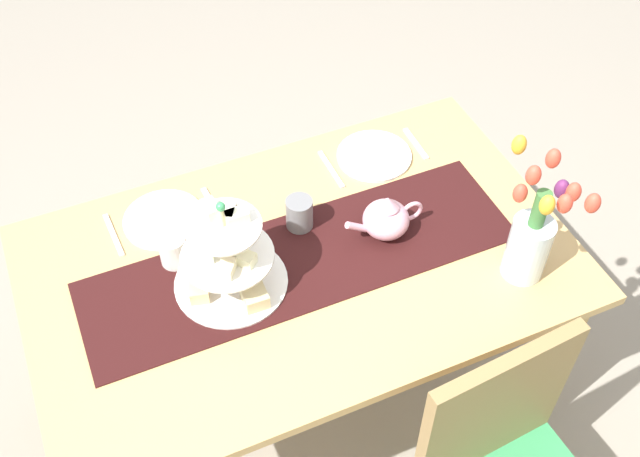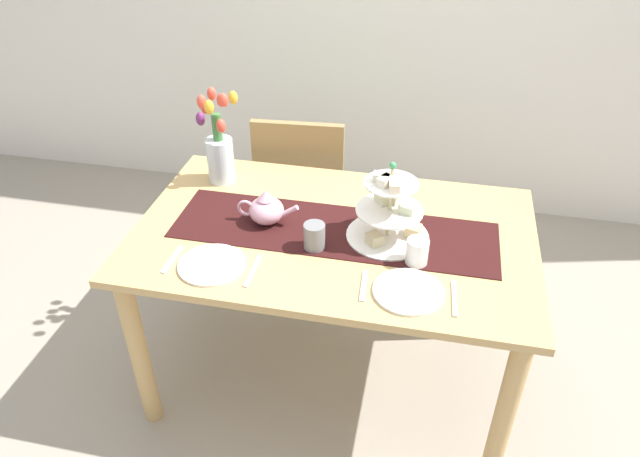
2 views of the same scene
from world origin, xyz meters
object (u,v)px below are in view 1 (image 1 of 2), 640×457
(dinner_plate_left, at_px, (374,156))
(fork_right, at_px, (213,205))
(knife_left, at_px, (331,169))
(mug_white_text, at_px, (173,250))
(tulip_vase, at_px, (533,234))
(tiered_cake_stand, at_px, (229,262))
(fork_left, at_px, (416,144))
(dinner_plate_right, at_px, (164,219))
(mug_grey, at_px, (299,213))
(knife_right, at_px, (114,235))
(dining_table, at_px, (301,286))
(teapot, at_px, (386,218))

(dinner_plate_left, height_order, fork_right, dinner_plate_left)
(knife_left, height_order, mug_white_text, mug_white_text)
(tulip_vase, xyz_separation_m, knife_left, (0.31, -0.56, -0.15))
(knife_left, height_order, fork_right, same)
(tiered_cake_stand, xyz_separation_m, fork_left, (-0.71, -0.30, -0.09))
(dinner_plate_left, bearing_deg, dinner_plate_right, 0.00)
(mug_grey, bearing_deg, fork_right, -40.55)
(knife_left, xyz_separation_m, knife_right, (0.67, 0.00, 0.00))
(dining_table, bearing_deg, mug_white_text, -22.92)
(dinner_plate_right, bearing_deg, teapot, 152.33)
(tiered_cake_stand, xyz_separation_m, knife_left, (-0.42, -0.30, -0.09))
(fork_left, distance_m, fork_right, 0.67)
(dinner_plate_right, height_order, knife_right, dinner_plate_right)
(dinner_plate_right, xyz_separation_m, mug_grey, (-0.35, 0.17, 0.05))
(knife_left, relative_size, knife_right, 1.00)
(teapot, bearing_deg, dining_table, 0.00)
(dinner_plate_right, relative_size, mug_grey, 2.42)
(knife_left, bearing_deg, teapot, 96.93)
(dinner_plate_right, distance_m, knife_right, 0.15)
(teapot, distance_m, fork_right, 0.51)
(knife_right, xyz_separation_m, mug_grey, (-0.49, 0.17, 0.05))
(knife_right, bearing_deg, tulip_vase, 150.05)
(tiered_cake_stand, bearing_deg, knife_left, -144.59)
(fork_right, height_order, mug_grey, mug_grey)
(tiered_cake_stand, relative_size, knife_right, 1.79)
(dining_table, bearing_deg, dinner_plate_right, -44.24)
(teapot, relative_size, knife_left, 1.40)
(mug_white_text, bearing_deg, teapot, 166.95)
(dining_table, distance_m, fork_left, 0.60)
(knife_left, relative_size, mug_white_text, 1.79)
(tulip_vase, relative_size, knife_left, 2.36)
(tulip_vase, height_order, knife_left, tulip_vase)
(fork_right, height_order, mug_white_text, mug_white_text)
(tiered_cake_stand, bearing_deg, mug_white_text, -50.51)
(mug_white_text, bearing_deg, dining_table, 157.08)
(dinner_plate_left, relative_size, mug_grey, 2.42)
(tulip_vase, height_order, knife_right, tulip_vase)
(knife_right, relative_size, mug_white_text, 1.79)
(teapot, bearing_deg, dinner_plate_right, -27.67)
(fork_right, bearing_deg, knife_right, 0.00)
(teapot, xyz_separation_m, tulip_vase, (-0.27, 0.27, 0.09))
(teapot, distance_m, knife_right, 0.76)
(tiered_cake_stand, bearing_deg, dining_table, -178.20)
(tulip_vase, height_order, dinner_plate_right, tulip_vase)
(tulip_vase, relative_size, fork_right, 2.67)
(tulip_vase, bearing_deg, mug_grey, -38.86)
(dining_table, xyz_separation_m, fork_right, (0.15, -0.29, 0.12))
(teapot, bearing_deg, mug_grey, -29.63)
(tulip_vase, relative_size, dinner_plate_left, 1.74)
(dining_table, relative_size, mug_grey, 15.47)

